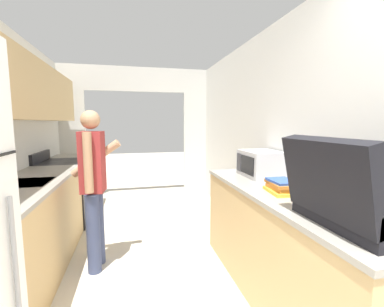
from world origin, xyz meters
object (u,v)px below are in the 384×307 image
object	(u,v)px
range_oven	(65,192)
microwave	(261,164)
person	(93,186)
book_stack	(282,186)
suitcase	(348,199)

from	to	relation	value
range_oven	microwave	bearing A→B (deg)	-35.31
range_oven	person	distance (m)	1.51
microwave	book_stack	xyz separation A→B (m)	(-0.14, -0.60, -0.08)
microwave	range_oven	bearing A→B (deg)	144.69
range_oven	person	size ratio (longest dim) A/B	0.67
person	suitcase	size ratio (longest dim) A/B	2.57
suitcase	microwave	size ratio (longest dim) A/B	1.34
range_oven	suitcase	xyz separation A→B (m)	(2.07, -2.86, 0.60)
suitcase	range_oven	bearing A→B (deg)	125.93
suitcase	book_stack	bearing A→B (deg)	86.76
book_stack	range_oven	bearing A→B (deg)	133.94
range_oven	book_stack	bearing A→B (deg)	-46.06
range_oven	book_stack	xyz separation A→B (m)	(2.11, -2.19, 0.50)
suitcase	microwave	distance (m)	1.28
person	suitcase	bearing A→B (deg)	-129.17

